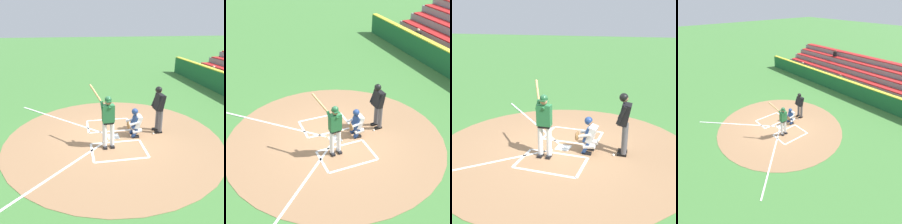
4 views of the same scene
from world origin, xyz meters
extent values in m
plane|color=#427A38|center=(0.00, 0.00, 0.00)|extent=(120.00, 120.00, 0.00)
cylinder|color=#99704C|center=(0.00, 0.00, 0.01)|extent=(8.00, 8.00, 0.01)
cube|color=white|center=(0.00, 0.00, 0.01)|extent=(0.44, 0.44, 0.01)
cube|color=white|center=(-1.05, -0.90, 0.01)|extent=(1.20, 0.08, 0.01)
cube|color=white|center=(-1.05, 0.90, 0.01)|extent=(1.20, 0.08, 0.01)
cube|color=white|center=(-0.45, 0.00, 0.01)|extent=(0.08, 1.80, 0.01)
cube|color=white|center=(-1.65, 0.00, 0.01)|extent=(0.08, 1.80, 0.01)
cube|color=white|center=(1.05, -0.90, 0.01)|extent=(1.20, 0.08, 0.01)
cube|color=white|center=(1.05, 0.90, 0.01)|extent=(1.20, 0.08, 0.01)
cube|color=white|center=(0.45, 0.00, 0.01)|extent=(0.08, 1.80, 0.01)
cube|color=white|center=(1.65, 0.00, 0.01)|extent=(0.08, 1.80, 0.01)
cube|color=white|center=(2.10, 2.10, 0.01)|extent=(3.73, 3.73, 0.01)
cube|color=white|center=(-2.10, 2.10, 0.01)|extent=(3.73, 3.73, 0.01)
cylinder|color=white|center=(-0.75, 0.18, 0.50)|extent=(0.15, 0.15, 0.84)
cube|color=black|center=(-0.79, 0.17, 0.04)|extent=(0.27, 0.14, 0.09)
cylinder|color=white|center=(-0.77, 0.44, 0.50)|extent=(0.15, 0.15, 0.84)
cube|color=black|center=(-0.81, 0.43, 0.04)|extent=(0.27, 0.14, 0.09)
cube|color=black|center=(-0.76, 0.31, 0.97)|extent=(0.24, 0.35, 0.10)
cube|color=#236638|center=(-0.76, 0.31, 1.28)|extent=(0.27, 0.42, 0.60)
sphere|color=#9E7051|center=(-0.78, 0.30, 1.69)|extent=(0.21, 0.21, 0.21)
sphere|color=#1E512D|center=(-0.76, 0.31, 1.76)|extent=(0.23, 0.23, 0.23)
cube|color=#1E512D|center=(-0.87, 0.30, 1.73)|extent=(0.12, 0.18, 0.02)
cylinder|color=#236638|center=(-0.71, 0.29, 1.56)|extent=(0.43, 0.12, 0.21)
cylinder|color=#236638|center=(-0.72, 0.50, 1.56)|extent=(0.27, 0.11, 0.29)
cylinder|color=#AD7F4C|center=(-0.37, 0.66, 1.86)|extent=(0.67, 0.41, 0.53)
cylinder|color=#AD7F4C|center=(-0.67, 0.49, 1.62)|extent=(0.10, 0.10, 0.08)
cube|color=black|center=(-0.23, -0.81, 0.04)|extent=(0.13, 0.26, 0.09)
cube|color=navy|center=(-0.23, -0.77, 0.20)|extent=(0.13, 0.25, 0.37)
cylinder|color=silver|center=(-0.23, -0.87, 0.28)|extent=(0.16, 0.37, 0.21)
cube|color=black|center=(0.09, -0.83, 0.04)|extent=(0.13, 0.26, 0.09)
cube|color=navy|center=(0.09, -0.79, 0.20)|extent=(0.13, 0.25, 0.37)
cylinder|color=silver|center=(0.09, -0.89, 0.28)|extent=(0.16, 0.37, 0.21)
cube|color=silver|center=(-0.07, -0.89, 0.62)|extent=(0.41, 0.37, 0.52)
cube|color=navy|center=(-0.07, -0.78, 0.62)|extent=(0.43, 0.23, 0.46)
sphere|color=#9E7051|center=(-0.07, -0.82, 0.99)|extent=(0.21, 0.21, 0.21)
sphere|color=navy|center=(-0.07, -0.80, 1.01)|extent=(0.24, 0.24, 0.24)
cylinder|color=silver|center=(-0.27, -0.71, 0.60)|extent=(0.11, 0.45, 0.20)
cylinder|color=silver|center=(0.13, -0.73, 0.60)|extent=(0.11, 0.45, 0.20)
ellipsoid|color=brown|center=(-0.26, -0.51, 0.57)|extent=(0.28, 0.11, 0.28)
cylinder|color=#4C4C51|center=(0.00, -1.85, 0.51)|extent=(0.16, 0.16, 0.86)
cube|color=black|center=(0.00, -1.80, 0.04)|extent=(0.14, 0.29, 0.09)
cylinder|color=#4C4C51|center=(0.28, -1.84, 0.51)|extent=(0.16, 0.16, 0.86)
cube|color=black|center=(0.28, -1.79, 0.04)|extent=(0.14, 0.29, 0.09)
cube|color=black|center=(0.14, -1.81, 1.25)|extent=(0.46, 0.39, 0.66)
sphere|color=#9E7051|center=(0.14, -1.77, 1.72)|extent=(0.22, 0.22, 0.22)
sphere|color=black|center=(0.14, -1.75, 1.74)|extent=(0.25, 0.25, 0.25)
cylinder|color=black|center=(-0.10, -1.74, 1.28)|extent=(0.11, 0.29, 0.56)
cylinder|color=black|center=(0.38, -1.71, 1.28)|extent=(0.11, 0.29, 0.56)
sphere|color=white|center=(-0.08, -1.58, 0.04)|extent=(0.07, 0.07, 0.07)
cube|color=black|center=(7.16, -8.47, 0.76)|extent=(0.36, 0.22, 0.46)
sphere|color=beige|center=(7.16, -8.47, 1.10)|extent=(0.20, 0.20, 0.20)
camera|label=1|loc=(-7.81, 1.39, 4.13)|focal=37.27mm
camera|label=2|loc=(-9.05, 3.68, 7.05)|focal=52.08mm
camera|label=3|loc=(-7.97, -2.71, 3.85)|focal=47.25mm
camera|label=4|loc=(-8.91, 6.39, 7.43)|focal=32.10mm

